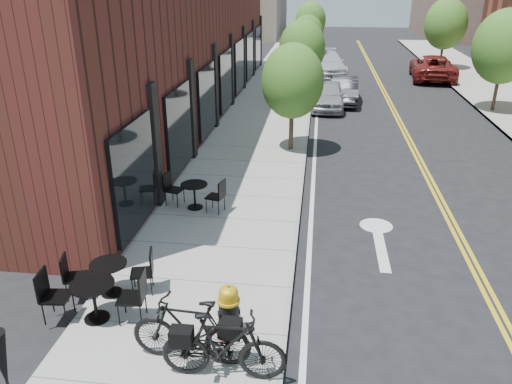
{
  "coord_description": "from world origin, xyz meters",
  "views": [
    {
      "loc": [
        0.34,
        -8.63,
        5.99
      ],
      "look_at": [
        -1.11,
        2.8,
        1.0
      ],
      "focal_mm": 35.0,
      "sensor_mm": 36.0,
      "label": 1
    }
  ],
  "objects_px": {
    "fire_hydrant": "(229,312)",
    "bistro_set_b": "(109,274)",
    "patio_umbrella": "(4,370)",
    "bistro_set_a": "(94,296)",
    "parked_car_a": "(328,95)",
    "bicycle_right": "(224,347)",
    "bicycle_left": "(191,331)",
    "bistro_set_c": "(194,192)",
    "parked_car_c": "(327,63)",
    "parked_car_far": "(433,67)",
    "parked_car_b": "(344,90)"
  },
  "relations": [
    {
      "from": "parked_car_a",
      "to": "parked_car_c",
      "type": "xyz_separation_m",
      "value": [
        -0.0,
        9.41,
        0.07
      ]
    },
    {
      "from": "patio_umbrella",
      "to": "parked_car_a",
      "type": "height_order",
      "value": "patio_umbrella"
    },
    {
      "from": "bicycle_left",
      "to": "bistro_set_a",
      "type": "height_order",
      "value": "bicycle_left"
    },
    {
      "from": "fire_hydrant",
      "to": "patio_umbrella",
      "type": "height_order",
      "value": "patio_umbrella"
    },
    {
      "from": "bistro_set_a",
      "to": "bistro_set_b",
      "type": "height_order",
      "value": "bistro_set_a"
    },
    {
      "from": "bicycle_right",
      "to": "bistro_set_a",
      "type": "xyz_separation_m",
      "value": [
        -2.63,
        1.14,
        -0.09
      ]
    },
    {
      "from": "parked_car_b",
      "to": "bistro_set_c",
      "type": "bearing_deg",
      "value": -106.8
    },
    {
      "from": "patio_umbrella",
      "to": "parked_car_far",
      "type": "bearing_deg",
      "value": 69.5
    },
    {
      "from": "bistro_set_b",
      "to": "parked_car_a",
      "type": "xyz_separation_m",
      "value": [
        4.4,
        16.44,
        0.09
      ]
    },
    {
      "from": "bicycle_left",
      "to": "patio_umbrella",
      "type": "relative_size",
      "value": 1.01
    },
    {
      "from": "patio_umbrella",
      "to": "parked_car_b",
      "type": "distance_m",
      "value": 22.05
    },
    {
      "from": "bistro_set_c",
      "to": "bicycle_right",
      "type": "bearing_deg",
      "value": -57.54
    },
    {
      "from": "fire_hydrant",
      "to": "parked_car_far",
      "type": "relative_size",
      "value": 0.19
    },
    {
      "from": "fire_hydrant",
      "to": "bistro_set_b",
      "type": "distance_m",
      "value": 2.74
    },
    {
      "from": "bistro_set_b",
      "to": "parked_car_far",
      "type": "bearing_deg",
      "value": 51.63
    },
    {
      "from": "bistro_set_c",
      "to": "parked_car_a",
      "type": "bearing_deg",
      "value": 87.95
    },
    {
      "from": "parked_car_b",
      "to": "patio_umbrella",
      "type": "bearing_deg",
      "value": -101.54
    },
    {
      "from": "parked_car_c",
      "to": "parked_car_far",
      "type": "relative_size",
      "value": 0.93
    },
    {
      "from": "parked_car_b",
      "to": "parked_car_far",
      "type": "distance_m",
      "value": 9.13
    },
    {
      "from": "bistro_set_a",
      "to": "parked_car_c",
      "type": "height_order",
      "value": "parked_car_c"
    },
    {
      "from": "fire_hydrant",
      "to": "bicycle_left",
      "type": "relative_size",
      "value": 0.52
    },
    {
      "from": "bistro_set_a",
      "to": "patio_umbrella",
      "type": "relative_size",
      "value": 0.95
    },
    {
      "from": "parked_car_c",
      "to": "parked_car_far",
      "type": "height_order",
      "value": "parked_car_far"
    },
    {
      "from": "bicycle_right",
      "to": "parked_car_far",
      "type": "height_order",
      "value": "parked_car_far"
    },
    {
      "from": "patio_umbrella",
      "to": "bistro_set_a",
      "type": "bearing_deg",
      "value": 94.41
    },
    {
      "from": "parked_car_a",
      "to": "parked_car_b",
      "type": "relative_size",
      "value": 1.0
    },
    {
      "from": "fire_hydrant",
      "to": "parked_car_a",
      "type": "bearing_deg",
      "value": 60.46
    },
    {
      "from": "parked_car_a",
      "to": "parked_car_c",
      "type": "distance_m",
      "value": 9.41
    },
    {
      "from": "patio_umbrella",
      "to": "bistro_set_b",
      "type": "bearing_deg",
      "value": 94.06
    },
    {
      "from": "bistro_set_c",
      "to": "parked_car_far",
      "type": "relative_size",
      "value": 0.32
    },
    {
      "from": "bistro_set_a",
      "to": "bistro_set_b",
      "type": "bearing_deg",
      "value": 87.01
    },
    {
      "from": "bistro_set_a",
      "to": "parked_car_b",
      "type": "bearing_deg",
      "value": 68.7
    },
    {
      "from": "fire_hydrant",
      "to": "patio_umbrella",
      "type": "distance_m",
      "value": 3.67
    },
    {
      "from": "parked_car_b",
      "to": "parked_car_c",
      "type": "bearing_deg",
      "value": 97.12
    },
    {
      "from": "bistro_set_c",
      "to": "parked_car_b",
      "type": "height_order",
      "value": "parked_car_b"
    },
    {
      "from": "bistro_set_c",
      "to": "parked_car_c",
      "type": "xyz_separation_m",
      "value": [
        3.69,
        21.67,
        0.15
      ]
    },
    {
      "from": "parked_car_c",
      "to": "bicycle_left",
      "type": "bearing_deg",
      "value": -102.68
    },
    {
      "from": "bicycle_left",
      "to": "bicycle_right",
      "type": "distance_m",
      "value": 0.67
    },
    {
      "from": "bistro_set_b",
      "to": "parked_car_c",
      "type": "distance_m",
      "value": 26.22
    },
    {
      "from": "bicycle_right",
      "to": "parked_car_b",
      "type": "distance_m",
      "value": 19.94
    },
    {
      "from": "parked_car_far",
      "to": "bicycle_left",
      "type": "bearing_deg",
      "value": 76.6
    },
    {
      "from": "fire_hydrant",
      "to": "parked_car_c",
      "type": "bearing_deg",
      "value": 62.56
    },
    {
      "from": "patio_umbrella",
      "to": "parked_car_a",
      "type": "xyz_separation_m",
      "value": [
        4.14,
        20.08,
        -0.87
      ]
    },
    {
      "from": "patio_umbrella",
      "to": "parked_car_b",
      "type": "xyz_separation_m",
      "value": [
        4.94,
        21.47,
        -0.89
      ]
    },
    {
      "from": "fire_hydrant",
      "to": "bistro_set_a",
      "type": "distance_m",
      "value": 2.53
    },
    {
      "from": "patio_umbrella",
      "to": "fire_hydrant",
      "type": "bearing_deg",
      "value": 49.46
    },
    {
      "from": "parked_car_b",
      "to": "bicycle_left",
      "type": "bearing_deg",
      "value": -97.71
    },
    {
      "from": "bistro_set_c",
      "to": "parked_car_b",
      "type": "xyz_separation_m",
      "value": [
        4.49,
        13.65,
        0.06
      ]
    },
    {
      "from": "fire_hydrant",
      "to": "parked_car_far",
      "type": "height_order",
      "value": "parked_car_far"
    },
    {
      "from": "bistro_set_a",
      "to": "parked_car_b",
      "type": "height_order",
      "value": "parked_car_b"
    }
  ]
}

